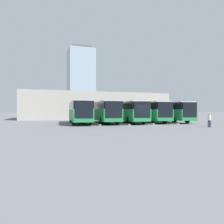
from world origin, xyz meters
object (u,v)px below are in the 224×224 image
at_px(bus_0, 169,111).
at_px(bus_3, 104,111).
at_px(bus_1, 148,111).
at_px(bus_2, 128,111).
at_px(pedestrian, 209,120).
at_px(bus_4, 79,111).

bearing_deg(bus_0, bus_3, 4.31).
bearing_deg(bus_1, bus_0, -178.93).
xyz_separation_m(bus_2, pedestrian, (-4.96, 11.21, -0.92)).
height_order(bus_1, bus_3, same).
height_order(bus_0, bus_3, same).
height_order(bus_1, bus_2, same).
bearing_deg(bus_3, pedestrian, 132.11).
relative_size(bus_2, bus_4, 1.00).
xyz_separation_m(bus_0, pedestrian, (2.34, 11.37, -0.92)).
bearing_deg(bus_4, pedestrian, 142.09).
relative_size(bus_1, bus_3, 1.00).
height_order(bus_3, bus_4, same).
bearing_deg(bus_0, bus_4, 4.59).
bearing_deg(bus_3, bus_4, 5.42).
xyz_separation_m(bus_2, bus_3, (3.65, -0.41, 0.00)).
relative_size(bus_1, bus_2, 1.00).
relative_size(bus_1, bus_4, 1.00).
bearing_deg(bus_0, pedestrian, 83.93).
height_order(bus_0, bus_1, same).
xyz_separation_m(bus_0, bus_3, (10.95, -0.24, 0.00)).
bearing_deg(bus_4, bus_0, -175.41).
bearing_deg(pedestrian, bus_0, 90.62).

